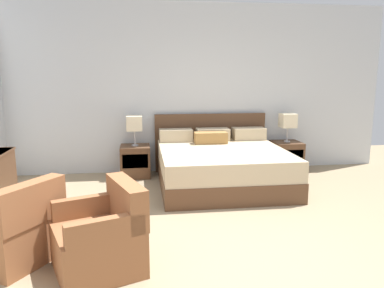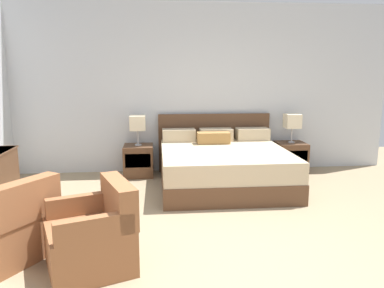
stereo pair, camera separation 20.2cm
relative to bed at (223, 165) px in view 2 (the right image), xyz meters
name	(u,v)px [view 2 (the right image)]	position (x,y,z in m)	size (l,w,h in m)	color
ground_plane	(219,265)	(-0.45, -2.39, -0.31)	(10.07, 10.07, 0.00)	#998466
wall_back	(188,89)	(-0.45, 0.99, 1.11)	(7.05, 0.06, 2.84)	silver
bed	(223,165)	(0.00, 0.00, 0.00)	(1.92, 1.96, 1.00)	brown
nightstand_left	(139,161)	(-1.30, 0.66, -0.05)	(0.48, 0.48, 0.51)	brown
nightstand_right	(291,157)	(1.30, 0.66, -0.05)	(0.48, 0.48, 0.51)	brown
table_lamp_left	(138,123)	(-1.30, 0.67, 0.57)	(0.25, 0.25, 0.49)	#B7B7BC
table_lamp_right	(292,121)	(1.30, 0.67, 0.57)	(0.25, 0.25, 0.49)	#B7B7BC
armchair_by_window	(10,228)	(-2.34, -2.06, -0.03)	(0.95, 0.95, 0.76)	#935B38
armchair_companion	(94,237)	(-1.54, -2.33, -0.03)	(0.89, 0.88, 0.76)	#935B38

